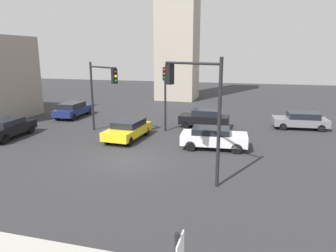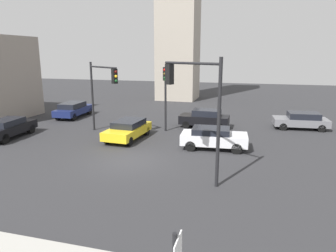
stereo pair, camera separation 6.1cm
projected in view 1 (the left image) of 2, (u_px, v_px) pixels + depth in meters
The scene contains 11 objects.
ground_plane at pixel (130, 161), 17.46m from camera, with size 99.03×99.03×0.00m, color #2D2D30.
traffic_light_0 at pixel (102, 84), 22.40m from camera, with size 3.20×2.27×5.29m.
traffic_light_1 at pixel (165, 87), 23.47m from camera, with size 0.32×0.46×4.92m.
traffic_light_2 at pixel (194, 95), 14.21m from camera, with size 2.99×1.82×5.78m.
car_0 at pixel (301, 120), 24.79m from camera, with size 4.28×2.21×1.34m.
car_1 at pixel (8, 128), 22.04m from camera, with size 2.00×4.34×1.40m.
car_2 at pixel (213, 137), 19.55m from camera, with size 4.24×2.11×1.36m.
car_3 at pixel (73, 109), 29.30m from camera, with size 2.07×4.61×1.42m.
car_4 at pixel (128, 129), 21.81m from camera, with size 2.16×4.44×1.32m.
car_5 at pixel (205, 118), 25.23m from camera, with size 3.98×1.76×1.48m.
skyline_tower at pixel (178, 11), 38.82m from camera, with size 4.92×4.92×22.30m, color #A89E8E.
Camera 1 is at (6.44, -15.40, 5.91)m, focal length 33.09 mm.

